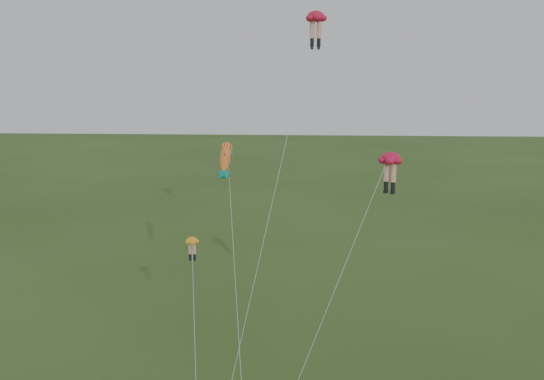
{
  "coord_description": "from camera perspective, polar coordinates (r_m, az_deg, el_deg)",
  "views": [
    {
      "loc": [
        3.6,
        -33.87,
        21.13
      ],
      "look_at": [
        1.38,
        6.0,
        12.82
      ],
      "focal_mm": 40.0,
      "sensor_mm": 36.0,
      "label": 1
    }
  ],
  "objects": [
    {
      "name": "legs_kite_red_mid",
      "position": [
        37.0,
        10.94,
        2.33
      ],
      "size": [
        7.65,
        5.69,
        16.0
      ],
      "rotation": [
        0.0,
        0.0,
        -0.55
      ],
      "color": "red",
      "rests_on": "ground"
    },
    {
      "name": "fish_kite",
      "position": [
        44.89,
        -4.39,
        2.99
      ],
      "size": [
        3.16,
        14.41,
        15.69
      ],
      "rotation": [
        0.69,
        0.0,
        0.01
      ],
      "color": "yellow",
      "rests_on": "ground"
    },
    {
      "name": "legs_kite_yellow",
      "position": [
        42.25,
        -7.52,
        -5.53
      ],
      "size": [
        2.62,
        10.8,
        9.41
      ],
      "rotation": [
        0.0,
        0.0,
        0.05
      ],
      "color": "#F0A51E",
      "rests_on": "ground"
    },
    {
      "name": "legs_kite_red_high",
      "position": [
        46.54,
        4.05,
        15.38
      ],
      "size": [
        6.4,
        14.24,
        25.03
      ],
      "rotation": [
        0.0,
        0.0,
        -0.04
      ],
      "color": "red",
      "rests_on": "ground"
    }
  ]
}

